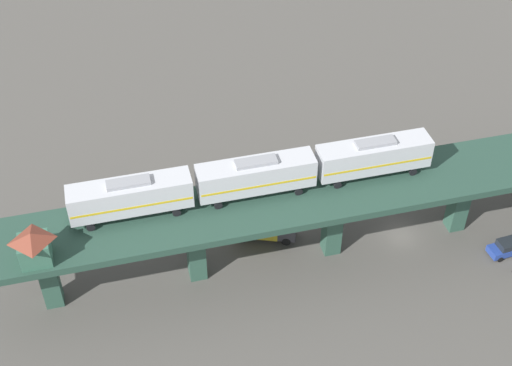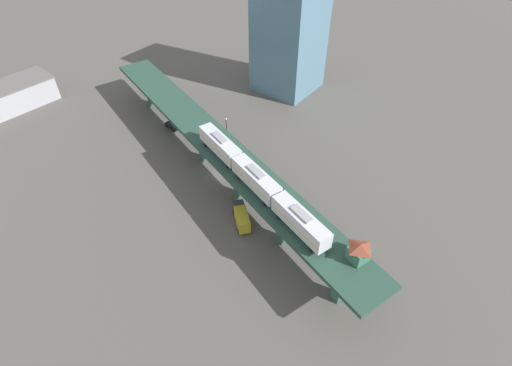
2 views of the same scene
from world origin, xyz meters
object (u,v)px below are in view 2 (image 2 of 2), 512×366
(street_car_black, at_px, (173,125))
(office_tower, at_px, (290,27))
(warehouse_building, at_px, (0,101))
(delivery_truck, at_px, (241,217))
(street_car_blue, at_px, (216,141))
(street_lamp, at_px, (227,128))
(signal_hut, at_px, (359,251))
(subway_train, at_px, (256,179))

(street_car_black, height_order, office_tower, office_tower)
(street_car_black, distance_m, warehouse_building, 48.52)
(street_car_black, distance_m, delivery_truck, 38.07)
(street_car_black, xyz_separation_m, street_car_blue, (1.59, -13.62, 0.00))
(street_lamp, distance_m, office_tower, 35.31)
(street_car_blue, height_order, street_lamp, street_lamp)
(signal_hut, height_order, office_tower, office_tower)
(signal_hut, bearing_deg, delivery_truck, 86.75)
(signal_hut, relative_size, warehouse_building, 0.14)
(street_car_black, height_order, warehouse_building, warehouse_building)
(subway_train, xyz_separation_m, office_tower, (49.46, 25.73, 6.54))
(subway_train, bearing_deg, street_car_black, 70.29)
(signal_hut, bearing_deg, street_car_black, 74.35)
(subway_train, height_order, street_car_blue, subway_train)
(street_car_blue, bearing_deg, subway_train, -122.38)
(signal_hut, distance_m, office_tower, 71.52)
(street_car_black, xyz_separation_m, office_tower, (36.17, -11.34, 17.06))
(street_car_black, height_order, street_car_blue, same)
(delivery_truck, relative_size, street_lamp, 1.00)
(delivery_truck, xyz_separation_m, office_tower, (51.36, 23.57, 16.24))
(subway_train, relative_size, office_tower, 1.01)
(street_car_black, distance_m, street_lamp, 15.96)
(street_car_black, xyz_separation_m, street_lamp, (3.94, -15.14, 3.17))
(signal_hut, distance_m, street_car_blue, 49.94)
(subway_train, relative_size, street_lamp, 5.22)
(street_lamp, bearing_deg, subway_train, -128.14)
(warehouse_building, bearing_deg, office_tower, -43.06)
(signal_hut, bearing_deg, office_tower, 42.18)
(signal_hut, height_order, delivery_truck, signal_hut)
(delivery_truck, distance_m, warehouse_building, 78.35)
(signal_hut, height_order, warehouse_building, signal_hut)
(warehouse_building, bearing_deg, street_car_blue, -67.34)
(subway_train, height_order, delivery_truck, subway_train)
(street_lamp, relative_size, office_tower, 0.19)
(signal_hut, xyz_separation_m, warehouse_building, (-5.55, 102.23, -7.32))
(street_lamp, bearing_deg, delivery_truck, -134.05)
(delivery_truck, bearing_deg, street_lamp, 45.95)
(warehouse_building, bearing_deg, delivery_truck, -84.93)
(street_lamp, bearing_deg, street_car_black, 104.59)
(signal_hut, relative_size, street_car_black, 0.89)
(street_car_blue, bearing_deg, street_car_black, 96.64)
(street_car_black, relative_size, delivery_truck, 0.66)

